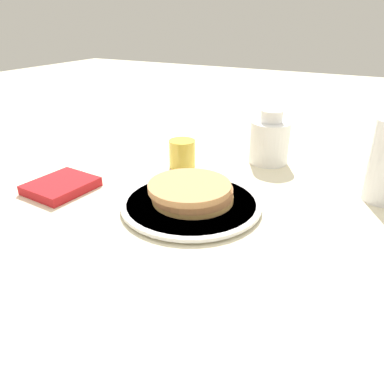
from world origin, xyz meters
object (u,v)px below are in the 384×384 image
(pancake_stack, at_px, (192,192))
(juice_glass, at_px, (182,154))
(plate, at_px, (192,204))
(cream_jug, at_px, (269,141))

(pancake_stack, distance_m, juice_glass, 0.22)
(plate, xyz_separation_m, cream_jug, (-0.06, -0.31, 0.05))
(cream_jug, bearing_deg, juice_glass, 36.57)
(pancake_stack, xyz_separation_m, cream_jug, (-0.05, -0.31, 0.03))
(juice_glass, bearing_deg, cream_jug, -143.43)
(pancake_stack, relative_size, cream_jug, 1.29)
(pancake_stack, height_order, cream_jug, cream_jug)
(plate, distance_m, pancake_stack, 0.03)
(plate, xyz_separation_m, pancake_stack, (-0.00, -0.00, 0.03))
(plate, height_order, pancake_stack, pancake_stack)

